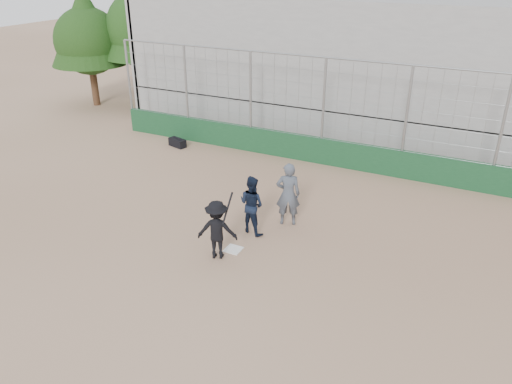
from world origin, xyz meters
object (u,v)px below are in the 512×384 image
at_px(catcher_crouched, 251,214).
at_px(umpire, 288,197).
at_px(batter_at_plate, 217,230).
at_px(equipment_bag, 177,143).

relative_size(catcher_crouched, umpire, 0.68).
xyz_separation_m(batter_at_plate, catcher_crouched, (0.22, 1.55, -0.22)).
relative_size(batter_at_plate, catcher_crouched, 1.51).
distance_m(batter_at_plate, umpire, 2.66).
bearing_deg(catcher_crouched, umpire, 51.91).
relative_size(batter_at_plate, equipment_bag, 2.11).
bearing_deg(batter_at_plate, catcher_crouched, 81.82).
bearing_deg(batter_at_plate, equipment_bag, 131.44).
bearing_deg(equipment_bag, catcher_crouched, -39.74).
distance_m(batter_at_plate, catcher_crouched, 1.58).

